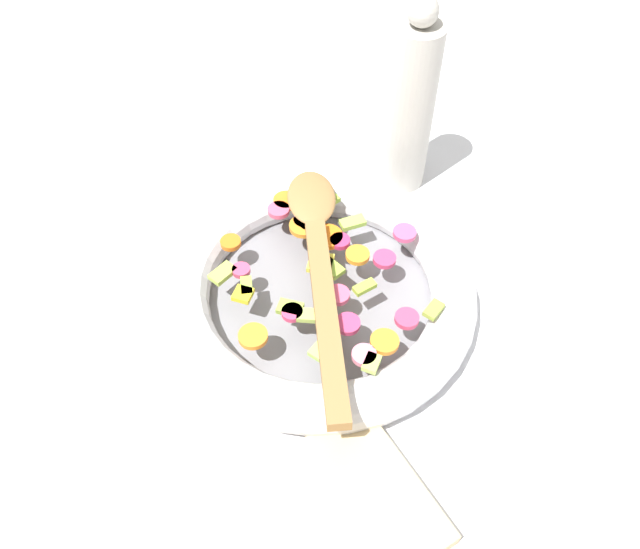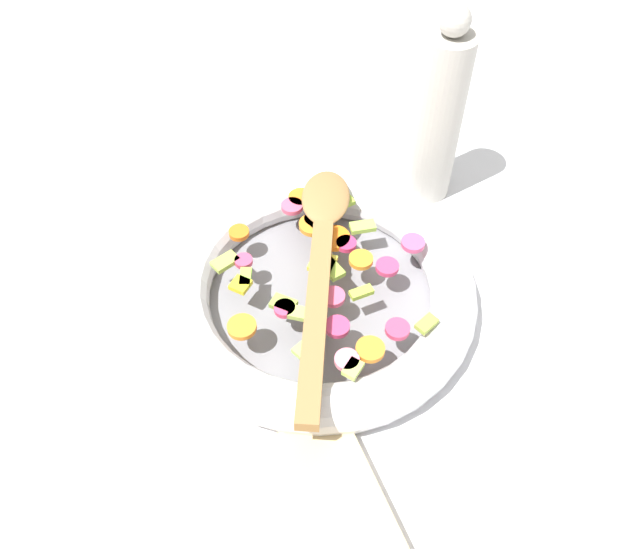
% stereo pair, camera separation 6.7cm
% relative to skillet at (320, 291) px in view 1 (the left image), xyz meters
% --- Properties ---
extents(ground_plane, '(4.00, 4.00, 0.00)m').
position_rel_skillet_xyz_m(ground_plane, '(0.00, 0.00, -0.02)').
color(ground_plane, silver).
extents(skillet, '(0.34, 0.34, 0.05)m').
position_rel_skillet_xyz_m(skillet, '(0.00, 0.00, 0.00)').
color(skillet, slate).
rests_on(skillet, ground_plane).
extents(chopped_vegetables, '(0.25, 0.27, 0.01)m').
position_rel_skillet_xyz_m(chopped_vegetables, '(0.00, 0.01, 0.03)').
color(chopped_vegetables, orange).
rests_on(chopped_vegetables, skillet).
extents(wooden_spoon, '(0.18, 0.32, 0.01)m').
position_rel_skillet_xyz_m(wooden_spoon, '(0.01, 0.02, 0.04)').
color(wooden_spoon, olive).
rests_on(wooden_spoon, chopped_vegetables).
extents(pepper_mill, '(0.06, 0.06, 0.25)m').
position_rel_skillet_xyz_m(pepper_mill, '(0.20, 0.12, 0.09)').
color(pepper_mill, '#B2ADA3').
rests_on(pepper_mill, ground_plane).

